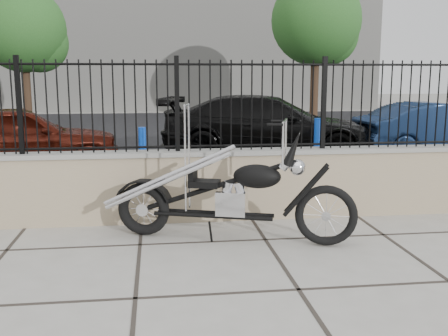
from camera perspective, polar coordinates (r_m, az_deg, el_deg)
ground_plane at (r=5.04m, az=8.13°, el=-12.99°), size 90.00×90.00×0.00m
parking_lot at (r=17.12m, az=-3.09°, el=3.59°), size 30.00×30.00×0.00m
retaining_wall at (r=7.23m, az=2.95°, el=-1.75°), size 14.00×0.36×0.96m
iron_fence at (r=7.09m, az=3.03°, el=6.83°), size 14.00×0.08×1.20m
background_building at (r=31.05m, az=-5.20°, el=13.94°), size 22.00×6.00×8.00m
chopper_motorcycle at (r=6.18m, az=0.36°, el=-0.49°), size 2.78×1.34×1.66m
car_red at (r=11.41m, az=-21.76°, el=3.04°), size 4.37×2.71×1.39m
car_black at (r=12.61m, az=4.82°, el=4.54°), size 5.42×3.26×1.47m
car_blue at (r=13.74m, az=22.30°, el=3.92°), size 3.99×1.51×1.30m
bollard_a at (r=9.22m, az=-8.83°, el=1.10°), size 0.16×0.16×1.07m
bollard_b at (r=10.22m, az=10.11°, el=2.16°), size 0.15×0.15×1.14m
tree_left at (r=21.39m, az=-21.07°, el=14.28°), size 3.16×3.16×5.33m
tree_right at (r=22.06m, az=10.03°, el=15.99°), size 3.59×3.59×6.06m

